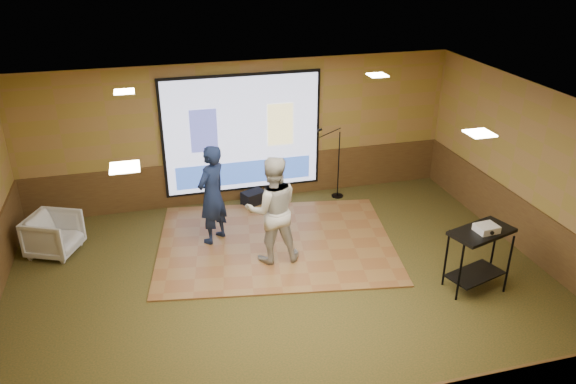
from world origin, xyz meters
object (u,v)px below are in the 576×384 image
object	(u,v)px
dance_floor	(276,243)
banquet_chair	(54,235)
projector	(487,228)
mic_stand	(336,176)
player_right	(272,210)
duffel_bag	(254,198)
av_table	(479,247)
projector_screen	(243,135)
player_left	(212,195)

from	to	relation	value
dance_floor	banquet_chair	size ratio (longest dim) A/B	5.23
projector	mic_stand	xyz separation A→B (m)	(-1.07, 3.94, -0.64)
player_right	duffel_bag	size ratio (longest dim) A/B	4.07
dance_floor	av_table	bearing A→B (deg)	-38.80
mic_stand	banquet_chair	size ratio (longest dim) A/B	1.96
projector_screen	av_table	bearing A→B (deg)	-55.07
projector_screen	dance_floor	xyz separation A→B (m)	(0.19, -2.02, -1.46)
player_right	banquet_chair	world-z (taller)	player_right
dance_floor	banquet_chair	xyz separation A→B (m)	(-3.93, 0.71, 0.36)
projector_screen	player_left	world-z (taller)	projector_screen
av_table	projector	bearing A→B (deg)	-54.15
mic_stand	dance_floor	bearing A→B (deg)	-119.97
projector_screen	projector	bearing A→B (deg)	-55.06
projector	mic_stand	bearing A→B (deg)	99.43
player_left	projector	xyz separation A→B (m)	(3.91, -2.67, 0.17)
player_left	duffel_bag	bearing A→B (deg)	-170.99
projector_screen	player_right	bearing A→B (deg)	-89.73
player_left	banquet_chair	size ratio (longest dim) A/B	2.27
projector_screen	player_right	size ratio (longest dim) A/B	1.72
projector_screen	duffel_bag	xyz separation A→B (m)	(0.14, -0.29, -1.33)
projector	banquet_chair	world-z (taller)	projector
player_right	duffel_bag	xyz separation A→B (m)	(0.12, 2.28, -0.85)
projector	duffel_bag	bearing A→B (deg)	119.87
mic_stand	duffel_bag	bearing A→B (deg)	-165.77
projector_screen	player_left	distance (m)	1.93
av_table	duffel_bag	bearing A→B (deg)	125.58
dance_floor	player_right	xyz separation A→B (m)	(-0.18, -0.54, 0.98)
dance_floor	player_right	world-z (taller)	player_right
mic_stand	projector	bearing A→B (deg)	-58.11
player_right	av_table	xyz separation A→B (m)	(2.96, -1.70, -0.22)
projector_screen	player_right	distance (m)	2.61
banquet_chair	projector_screen	bearing A→B (deg)	-46.29
projector_screen	av_table	distance (m)	5.25
av_table	projector	xyz separation A→B (m)	(0.04, -0.05, 0.36)
player_right	av_table	world-z (taller)	player_right
dance_floor	av_table	distance (m)	3.65
banquet_chair	projector	bearing A→B (deg)	-89.64
dance_floor	banquet_chair	distance (m)	4.00
duffel_bag	banquet_chair	bearing A→B (deg)	-165.17
player_left	av_table	distance (m)	4.68
projector_screen	banquet_chair	xyz separation A→B (m)	(-3.73, -1.32, -1.10)
projector	duffel_bag	size ratio (longest dim) A/B	0.70
projector	player_left	bearing A→B (deg)	139.90
dance_floor	mic_stand	distance (m)	2.46
mic_stand	duffel_bag	xyz separation A→B (m)	(-1.81, 0.08, -0.35)
duffel_bag	dance_floor	bearing A→B (deg)	-88.15
projector_screen	projector	distance (m)	5.27
dance_floor	projector	xyz separation A→B (m)	(2.82, -2.29, 1.12)
av_table	player_left	bearing A→B (deg)	145.86
player_right	projector_screen	bearing A→B (deg)	-86.36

